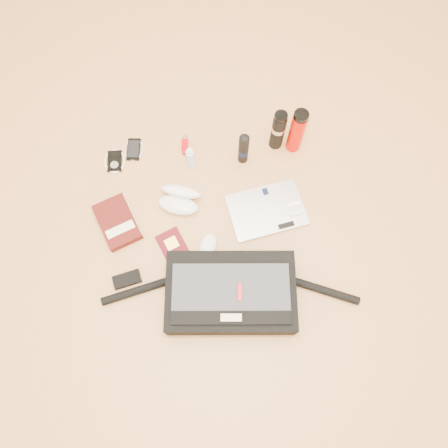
{
  "coord_description": "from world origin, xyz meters",
  "views": [
    {
      "loc": [
        -0.05,
        -0.52,
        1.72
      ],
      "look_at": [
        0.03,
        0.08,
        0.06
      ],
      "focal_mm": 35.0,
      "sensor_mm": 36.0,
      "label": 1
    }
  ],
  "objects_px": {
    "book": "(118,222)",
    "thermos_black": "(278,130)",
    "messenger_bag": "(230,293)",
    "laptop": "(267,210)",
    "thermos_red": "(297,131)"
  },
  "relations": [
    {
      "from": "book",
      "to": "thermos_black",
      "type": "bearing_deg",
      "value": 2.67
    },
    {
      "from": "messenger_bag",
      "to": "laptop",
      "type": "xyz_separation_m",
      "value": [
        0.21,
        0.34,
        -0.05
      ]
    },
    {
      "from": "book",
      "to": "thermos_black",
      "type": "height_order",
      "value": "thermos_black"
    },
    {
      "from": "messenger_bag",
      "to": "thermos_red",
      "type": "xyz_separation_m",
      "value": [
        0.37,
        0.63,
        0.06
      ]
    },
    {
      "from": "messenger_bag",
      "to": "laptop",
      "type": "height_order",
      "value": "messenger_bag"
    },
    {
      "from": "messenger_bag",
      "to": "thermos_red",
      "type": "relative_size",
      "value": 4.05
    },
    {
      "from": "thermos_black",
      "to": "thermos_red",
      "type": "bearing_deg",
      "value": -15.84
    },
    {
      "from": "thermos_black",
      "to": "laptop",
      "type": "bearing_deg",
      "value": -106.18
    },
    {
      "from": "laptop",
      "to": "book",
      "type": "distance_m",
      "value": 0.63
    },
    {
      "from": "thermos_black",
      "to": "thermos_red",
      "type": "distance_m",
      "value": 0.08
    },
    {
      "from": "messenger_bag",
      "to": "thermos_black",
      "type": "distance_m",
      "value": 0.72
    },
    {
      "from": "thermos_black",
      "to": "thermos_red",
      "type": "relative_size",
      "value": 0.91
    },
    {
      "from": "thermos_red",
      "to": "laptop",
      "type": "bearing_deg",
      "value": -119.46
    },
    {
      "from": "thermos_red",
      "to": "messenger_bag",
      "type": "bearing_deg",
      "value": -120.45
    },
    {
      "from": "messenger_bag",
      "to": "laptop",
      "type": "relative_size",
      "value": 3.0
    }
  ]
}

